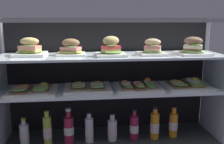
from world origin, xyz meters
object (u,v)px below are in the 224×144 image
Objects in this scene: juice_bottle_back_right at (112,130)px; open_sandwich_tray_near_left_corner at (187,84)px; open_sandwich_tray_far_right at (138,86)px; open_sandwich_tray_right_of_center at (88,87)px; juice_bottle_front_right_end at (24,134)px; juice_bottle_near_post at (47,130)px; plated_roll_sandwich_center at (30,49)px; juice_bottle_front_second at (134,127)px; juice_bottle_back_center at (69,129)px; juice_bottle_front_fourth at (89,130)px; plated_roll_sandwich_far_right at (193,48)px; juice_bottle_front_left_end at (173,124)px; plated_roll_sandwich_right_of_center at (71,49)px; plated_roll_sandwich_mid_right at (111,49)px; plated_roll_sandwich_mid_left at (153,49)px; open_sandwich_tray_center at (32,90)px; juice_bottle_back_left at (155,126)px.

open_sandwich_tray_near_left_corner is at bearing 1.65° from juice_bottle_back_right.
open_sandwich_tray_right_of_center is at bearing 178.61° from open_sandwich_tray_far_right.
juice_bottle_near_post is (0.16, -0.01, 0.03)m from juice_bottle_front_right_end.
plated_roll_sandwich_center is 0.64× the size of open_sandwich_tray_near_left_corner.
juice_bottle_back_center is at bearing -178.35° from juice_bottle_front_second.
juice_bottle_back_center reaches higher than juice_bottle_front_second.
plated_roll_sandwich_far_right is at bearing -1.04° from juice_bottle_front_fourth.
open_sandwich_tray_far_right is 0.57m from juice_bottle_back_center.
plated_roll_sandwich_center is at bearing 177.35° from juice_bottle_front_left_end.
plated_roll_sandwich_right_of_center is at bearing 169.49° from juice_bottle_back_right.
plated_roll_sandwich_right_of_center is 0.56m from juice_bottle_back_center.
open_sandwich_tray_near_left_corner is (0.55, 0.04, -0.27)m from plated_roll_sandwich_mid_right.
plated_roll_sandwich_mid_left is (0.82, -0.06, -0.00)m from plated_roll_sandwich_center.
juice_bottle_back_left is (0.85, -0.00, -0.30)m from open_sandwich_tray_center.
juice_bottle_back_left is (0.13, -0.02, -0.30)m from open_sandwich_tray_far_right.
open_sandwich_tray_right_of_center is at bearing 177.31° from juice_bottle_front_second.
plated_roll_sandwich_right_of_center reaches higher than open_sandwich_tray_center.
juice_bottle_front_fourth is 1.19× the size of juice_bottle_back_right.
plated_roll_sandwich_mid_right reaches higher than plated_roll_sandwich_far_right.
open_sandwich_tray_right_of_center is 0.31m from juice_bottle_front_fourth.
juice_bottle_back_center is at bearing -179.40° from plated_roll_sandwich_mid_left.
plated_roll_sandwich_right_of_center is 0.29m from open_sandwich_tray_right_of_center.
open_sandwich_tray_near_left_corner reaches higher than open_sandwich_tray_center.
open_sandwich_tray_right_of_center is 0.69m from juice_bottle_front_left_end.
juice_bottle_front_right_end is 0.93m from juice_bottle_back_left.
juice_bottle_front_left_end is at bearing 1.55° from juice_bottle_back_center.
plated_roll_sandwich_mid_left reaches higher than open_sandwich_tray_far_right.
plated_roll_sandwich_mid_left is 1.00× the size of juice_bottle_front_right_end.
plated_roll_sandwich_mid_right is (0.54, -0.08, 0.00)m from plated_roll_sandwich_center.
juice_bottle_back_left is at bearing -1.75° from plated_roll_sandwich_mid_left.
juice_bottle_back_right is at bearing 178.98° from juice_bottle_back_left.
plated_roll_sandwich_far_right is at bearing -18.73° from juice_bottle_front_left_end.
plated_roll_sandwich_far_right is 0.58m from juice_bottle_front_left_end.
plated_roll_sandwich_right_of_center is 0.58m from juice_bottle_front_fourth.
open_sandwich_tray_near_left_corner reaches higher than juice_bottle_back_left.
plated_roll_sandwich_mid_right is at bearing -118.72° from juice_bottle_back_right.
juice_bottle_back_center is at bearing -168.40° from open_sandwich_tray_right_of_center.
plated_roll_sandwich_mid_right is at bearing -172.27° from juice_bottle_front_second.
juice_bottle_near_post is at bearing 175.91° from juice_bottle_back_center.
juice_bottle_front_fourth reaches higher than juice_bottle_front_right_end.
juice_bottle_front_left_end is at bearing -2.65° from plated_roll_sandwich_center.
plated_roll_sandwich_right_of_center is at bearing 6.71° from juice_bottle_front_right_end.
juice_bottle_front_second is at bearing -6.33° from plated_roll_sandwich_right_of_center.
plated_roll_sandwich_right_of_center is 0.65m from juice_bottle_back_right.
plated_roll_sandwich_mid_right is at bearing -13.96° from open_sandwich_tray_right_of_center.
juice_bottle_near_post is (0.09, -0.06, -0.56)m from plated_roll_sandwich_center.
open_sandwich_tray_right_of_center reaches higher than juice_bottle_front_fourth.
juice_bottle_back_center reaches higher than juice_bottle_front_left_end.
open_sandwich_tray_far_right is 0.33m from juice_bottle_back_left.
juice_bottle_front_left_end is at bearing 161.27° from plated_roll_sandwich_far_right.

